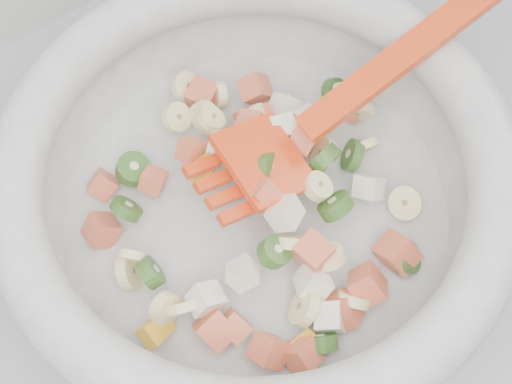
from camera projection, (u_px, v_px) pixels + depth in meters
counter at (328, 322)px, 1.06m from camera, size 2.00×0.60×0.90m
mixing_bowl at (257, 185)px, 0.58m from camera, size 0.46×0.38×0.14m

